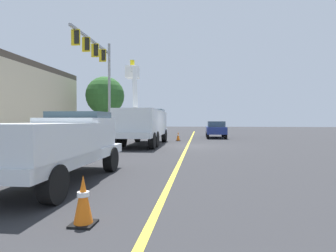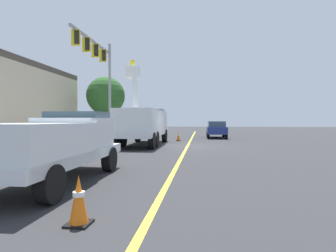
{
  "view_description": "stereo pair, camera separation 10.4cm",
  "coord_description": "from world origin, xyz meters",
  "views": [
    {
      "loc": [
        -18.64,
        -1.11,
        1.77
      ],
      "look_at": [
        -0.65,
        1.28,
        1.4
      ],
      "focal_mm": 28.71,
      "sensor_mm": 36.0,
      "label": 1
    },
    {
      "loc": [
        -18.62,
        -1.22,
        1.77
      ],
      "look_at": [
        -0.65,
        1.28,
        1.4
      ],
      "focal_mm": 28.71,
      "sensor_mm": 36.0,
      "label": 2
    }
  ],
  "objects": [
    {
      "name": "utility_bucket_truck",
      "position": [
        0.49,
        3.21,
        1.6
      ],
      "size": [
        8.24,
        2.87,
        6.33
      ],
      "color": "silver",
      "rests_on": "ground"
    },
    {
      "name": "service_pickup_truck",
      "position": [
        -11.57,
        3.0,
        1.12
      ],
      "size": [
        5.63,
        2.26,
        2.06
      ],
      "color": "silver",
      "rests_on": "ground"
    },
    {
      "name": "lane_centre_stripe",
      "position": [
        0.0,
        0.0,
        0.0
      ],
      "size": [
        50.0,
        0.93,
        0.01
      ],
      "primitive_type": "cube",
      "rotation": [
        0.0,
        0.0,
        0.02
      ],
      "color": "yellow",
      "rests_on": "ground"
    },
    {
      "name": "street_tree_right",
      "position": [
        8.39,
        9.14,
        4.36
      ],
      "size": [
        3.99,
        3.99,
        6.36
      ],
      "color": "brown",
      "rests_on": "ground"
    },
    {
      "name": "traffic_cone_mid_front",
      "position": [
        4.55,
        1.09,
        0.4
      ],
      "size": [
        0.4,
        0.4,
        0.81
      ],
      "color": "black",
      "rests_on": "ground"
    },
    {
      "name": "passing_minivan",
      "position": [
        9.33,
        -2.34,
        0.97
      ],
      "size": [
        4.83,
        2.01,
        1.69
      ],
      "color": "navy",
      "rests_on": "ground"
    },
    {
      "name": "ground",
      "position": [
        0.0,
        0.0,
        0.0
      ],
      "size": [
        120.0,
        120.0,
        0.0
      ],
      "primitive_type": "plane",
      "color": "#2D2D30"
    },
    {
      "name": "traffic_cone_leading",
      "position": [
        -14.36,
        0.9,
        0.42
      ],
      "size": [
        0.4,
        0.4,
        0.85
      ],
      "color": "black",
      "rests_on": "ground"
    },
    {
      "name": "traffic_signal_mast",
      "position": [
        1.52,
        7.0,
        6.07
      ],
      "size": [
        7.26,
        0.63,
        8.44
      ],
      "color": "gray",
      "rests_on": "ground"
    },
    {
      "name": "sidewalk_far_side",
      "position": [
        -0.12,
        7.99,
        0.06
      ],
      "size": [
        60.05,
        4.52,
        0.12
      ],
      "primitive_type": "cube",
      "rotation": [
        0.0,
        0.0,
        0.02
      ],
      "color": "#9E9E99",
      "rests_on": "ground"
    }
  ]
}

